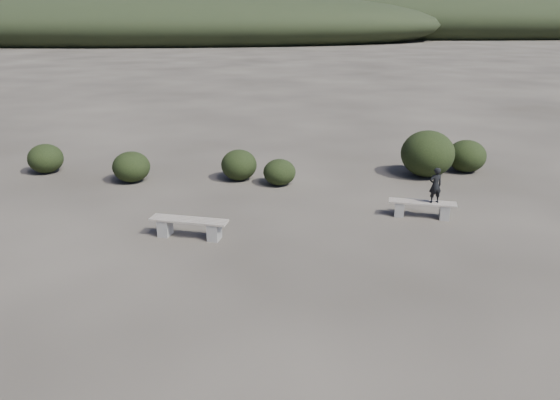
{
  "coord_description": "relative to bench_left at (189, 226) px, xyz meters",
  "views": [
    {
      "loc": [
        -0.26,
        -8.84,
        5.46
      ],
      "look_at": [
        0.01,
        3.5,
        1.1
      ],
      "focal_mm": 35.0,
      "sensor_mm": 36.0,
      "label": 1
    }
  ],
  "objects": [
    {
      "name": "ground",
      "position": [
        2.26,
        -3.84,
        -0.3
      ],
      "size": [
        1200.0,
        1200.0,
        0.0
      ],
      "primitive_type": "plane",
      "color": "#312C26",
      "rests_on": "ground"
    },
    {
      "name": "bench_left",
      "position": [
        0.0,
        0.0,
        0.0
      ],
      "size": [
        2.01,
        0.86,
        0.49
      ],
      "rotation": [
        0.0,
        0.0,
        -0.24
      ],
      "color": "gray",
      "rests_on": "ground"
    },
    {
      "name": "bench_right",
      "position": [
        6.2,
        1.27,
        -0.02
      ],
      "size": [
        1.85,
        0.78,
        0.45
      ],
      "rotation": [
        0.0,
        0.0,
        -0.23
      ],
      "color": "gray",
      "rests_on": "ground"
    },
    {
      "name": "seated_person",
      "position": [
        6.49,
        1.2,
        0.65
      ],
      "size": [
        0.4,
        0.3,
        0.98
      ],
      "primitive_type": "imported",
      "rotation": [
        0.0,
        0.0,
        3.35
      ],
      "color": "black",
      "rests_on": "bench_right"
    },
    {
      "name": "shrub_a",
      "position": [
        -2.54,
        4.75,
        0.2
      ],
      "size": [
        1.23,
        1.23,
        1.01
      ],
      "primitive_type": "ellipsoid",
      "color": "black",
      "rests_on": "ground"
    },
    {
      "name": "shrub_b",
      "position": [
        1.01,
        4.88,
        0.21
      ],
      "size": [
        1.19,
        1.19,
        1.02
      ],
      "primitive_type": "ellipsoid",
      "color": "black",
      "rests_on": "ground"
    },
    {
      "name": "shrub_c",
      "position": [
        2.35,
        4.29,
        0.12
      ],
      "size": [
        1.06,
        1.06,
        0.85
      ],
      "primitive_type": "ellipsoid",
      "color": "black",
      "rests_on": "ground"
    },
    {
      "name": "shrub_d",
      "position": [
        7.4,
        5.16,
        0.49
      ],
      "size": [
        1.8,
        1.8,
        1.57
      ],
      "primitive_type": "ellipsoid",
      "color": "black",
      "rests_on": "ground"
    },
    {
      "name": "shrub_e",
      "position": [
        8.94,
        5.69,
        0.26
      ],
      "size": [
        1.34,
        1.34,
        1.12
      ],
      "primitive_type": "ellipsoid",
      "color": "black",
      "rests_on": "ground"
    },
    {
      "name": "shrub_f",
      "position": [
        -5.77,
        5.87,
        0.21
      ],
      "size": [
        1.2,
        1.2,
        1.01
      ],
      "primitive_type": "ellipsoid",
      "color": "black",
      "rests_on": "ground"
    }
  ]
}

